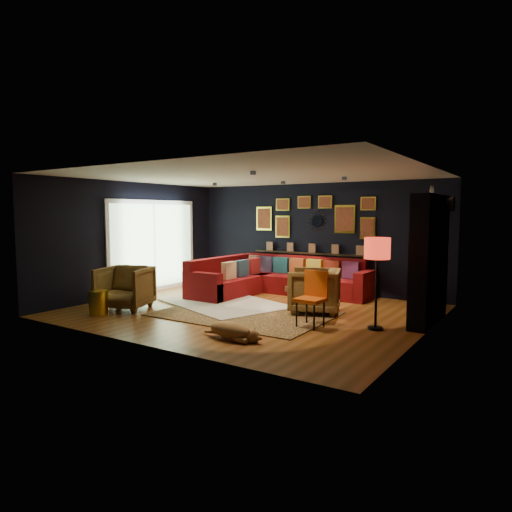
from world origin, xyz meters
The scene contains 20 objects.
floor centered at (0.00, 0.00, 0.00)m, with size 6.50×6.50×0.00m, color brown.
room_walls centered at (0.00, 0.00, 1.59)m, with size 6.50×6.50×6.50m.
sectional centered at (-0.61, 1.81, 0.32)m, with size 3.41×2.69×0.86m.
ledge centered at (0.00, 2.68, 0.92)m, with size 3.20×0.12×0.04m, color black.
gallery_wall centered at (-0.01, 2.72, 1.81)m, with size 3.15×0.04×1.02m.
sunburst_mirror centered at (0.10, 2.72, 1.70)m, with size 0.47×0.16×0.47m.
fireplace centered at (3.09, 0.90, 1.02)m, with size 0.31×1.60×2.20m.
deer_head centered at (3.14, 1.40, 2.05)m, with size 0.50×0.28×0.45m.
sliding_door centered at (-3.22, 0.60, 1.10)m, with size 0.06×2.80×2.20m.
ceiling_spots centered at (0.00, 0.80, 2.56)m, with size 3.30×2.50×0.06m.
shag_rug centered at (-0.80, 0.23, 0.02)m, with size 2.51×1.82×0.03m, color silver.
leopard_rug centered at (0.08, -0.30, 0.01)m, with size 3.13×2.24×0.02m, color tan.
coffee_table centered at (1.00, 0.50, 0.40)m, with size 1.11×0.98×0.46m.
pouf centered at (-1.23, 1.50, 0.20)m, with size 0.52×0.52×0.34m, color maroon.
armchair_left centered at (-2.12, -1.25, 0.47)m, with size 0.91×0.85×0.94m, color #B18238.
armchair_right centered at (1.12, 0.52, 0.47)m, with size 0.91×0.85×0.93m, color #B18238.
gold_stool centered at (-2.20, -1.81, 0.22)m, with size 0.36×0.36×0.45m, color gold.
orange_chair centered at (1.55, -0.42, 0.55)m, with size 0.46×0.46×0.93m.
floor_lamp centered at (2.50, -0.05, 1.25)m, with size 0.41×0.41×1.50m.
dog centered at (0.86, -1.80, 0.18)m, with size 1.04×0.51×0.33m, color #A47048, non-canonical shape.
Camera 1 is at (4.88, -7.21, 1.89)m, focal length 32.00 mm.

